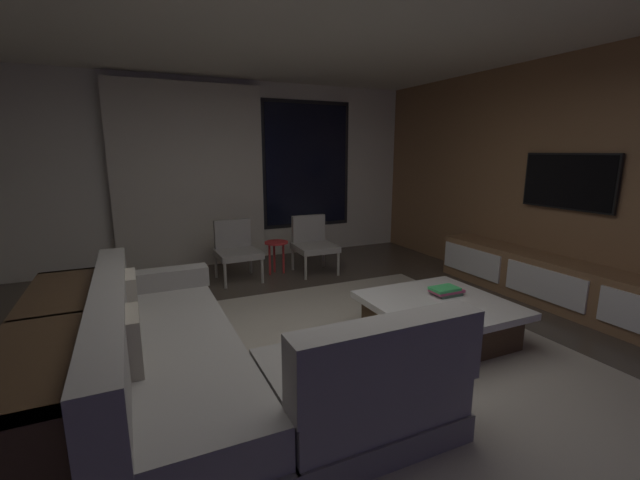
{
  "coord_description": "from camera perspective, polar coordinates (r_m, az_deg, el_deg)",
  "views": [
    {
      "loc": [
        -1.37,
        -2.71,
        1.67
      ],
      "look_at": [
        0.35,
        1.02,
        0.79
      ],
      "focal_mm": 23.24,
      "sensor_mm": 36.0,
      "label": 1
    }
  ],
  "objects": [
    {
      "name": "mounted_tv",
      "position": [
        5.25,
        30.97,
        6.93
      ],
      "size": [
        0.05,
        1.04,
        0.6
      ],
      "color": "black"
    },
    {
      "name": "sectional_couch",
      "position": [
        2.94,
        -14.35,
        -16.27
      ],
      "size": [
        1.98,
        2.5,
        0.82
      ],
      "color": "gray",
      "rests_on": "floor"
    },
    {
      "name": "media_console",
      "position": [
        5.18,
        30.31,
        -5.46
      ],
      "size": [
        0.46,
        3.1,
        0.52
      ],
      "color": "#8E6642",
      "rests_on": "floor"
    },
    {
      "name": "console_table_behind_couch",
      "position": [
        3.01,
        -32.89,
        -14.53
      ],
      "size": [
        0.4,
        2.1,
        0.74
      ],
      "color": "#48321E",
      "rests_on": "floor"
    },
    {
      "name": "media_wall",
      "position": [
        5.21,
        33.91,
        6.57
      ],
      "size": [
        0.12,
        7.8,
        2.7
      ],
      "color": "#8E6642",
      "rests_on": "floor"
    },
    {
      "name": "book_stack_on_coffee_table",
      "position": [
        4.05,
        16.92,
        -6.72
      ],
      "size": [
        0.3,
        0.2,
        0.07
      ],
      "color": "#4C6754",
      "rests_on": "coffee_table"
    },
    {
      "name": "side_stool",
      "position": [
        5.71,
        -6.06,
        -1.04
      ],
      "size": [
        0.32,
        0.32,
        0.46
      ],
      "color": "red",
      "rests_on": "floor"
    },
    {
      "name": "floor",
      "position": [
        3.47,
        1.86,
        -16.65
      ],
      "size": [
        9.2,
        9.2,
        0.0
      ],
      "primitive_type": "plane",
      "color": "#473D33"
    },
    {
      "name": "back_wall_with_window",
      "position": [
        6.47,
        -13.23,
        8.93
      ],
      "size": [
        6.6,
        0.3,
        2.7
      ],
      "color": "silver",
      "rests_on": "floor"
    },
    {
      "name": "area_rug",
      "position": [
        3.54,
        7.88,
        -15.99
      ],
      "size": [
        3.2,
        3.8,
        0.01
      ],
      "primitive_type": "cube",
      "color": "#ADA391",
      "rests_on": "floor"
    },
    {
      "name": "coffee_table",
      "position": [
        3.94,
        15.92,
        -10.47
      ],
      "size": [
        1.16,
        1.16,
        0.36
      ],
      "color": "#48321E",
      "rests_on": "floor"
    },
    {
      "name": "accent_chair_by_curtain",
      "position": [
        5.57,
        -11.48,
        -0.93
      ],
      "size": [
        0.56,
        0.58,
        0.78
      ],
      "color": "#B2ADA0",
      "rests_on": "floor"
    },
    {
      "name": "accent_chair_near_window",
      "position": [
        5.8,
        -1.03,
        -0.15
      ],
      "size": [
        0.55,
        0.57,
        0.78
      ],
      "color": "#B2ADA0",
      "rests_on": "floor"
    }
  ]
}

